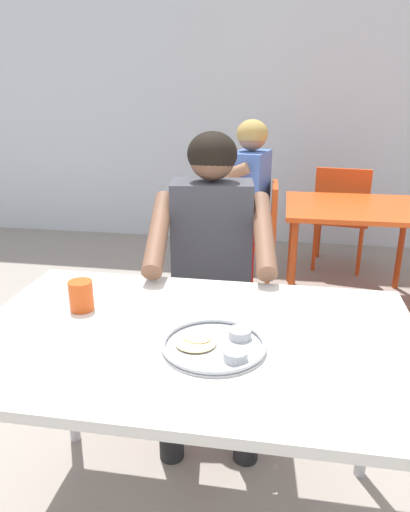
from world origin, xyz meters
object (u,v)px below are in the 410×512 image
Objects in this scene: diner_foreground at (211,258)px; table_background_red at (355,218)px; chair_red_left at (256,234)px; table_foreground at (193,355)px; drinking_cup at (81,295)px; chair_red_far at (341,212)px; patron_background at (238,195)px; thali_tray at (215,344)px; chair_foreground at (213,291)px.

table_background_red is at bearing 60.01° from diner_foreground.
diner_foreground reaches higher than chair_red_left.
drinking_cup reaches higher than table_foreground.
patron_background reaches higher than chair_red_far.
drinking_cup is at bearing -113.02° from chair_red_far.
drinking_cup is 1.92m from patron_background.
chair_red_left is (-0.02, 2.03, -0.29)m from thali_tray.
table_foreground is 0.65m from diner_foreground.
chair_red_far is 0.69× the size of patron_background.
table_background_red is at bearing 0.58° from chair_red_left.
patron_background is (-0.15, 2.05, -0.03)m from thali_tray.
chair_foreground is at bearing 95.73° from diner_foreground.
patron_background is (-0.79, 0.02, 0.12)m from table_background_red.
patron_background reaches higher than table_background_red.
thali_tray reaches higher than table_background_red.
patron_background is at bearing 178.75° from table_background_red.
chair_red_left is (0.11, 1.31, -0.28)m from diner_foreground.
diner_foreground is 1.53m from table_background_red.
patron_background reaches higher than drinking_cup.
table_background_red is at bearing 59.72° from drinking_cup.
thali_tray is 0.23× the size of diner_foreground.
chair_red_far is at bearing 91.14° from table_background_red.
table_foreground is 2.09m from table_background_red.
drinking_cup is at bearing -112.00° from chair_foreground.
patron_background is at bearing 169.89° from chair_red_left.
table_foreground is 1.42× the size of table_background_red.
chair_red_far reaches higher than chair_red_left.
chair_red_left reaches higher than thali_tray.
drinking_cup is 0.12× the size of chair_red_left.
table_foreground is at bearing 137.43° from thali_tray.
table_foreground is 1.99m from patron_background.
diner_foreground reaches higher than table_background_red.
chair_foreground is 0.68× the size of diner_foreground.
drinking_cup is 0.65m from diner_foreground.
chair_foreground is (-0.14, 0.93, -0.26)m from thali_tray.
table_background_red is (0.64, 2.04, -0.15)m from thali_tray.
chair_red_far reaches higher than drinking_cup.
chair_foreground is at bearing 98.82° from thali_tray.
drinking_cup is at bearing 165.79° from table_foreground.
diner_foreground is 2.14m from chair_red_far.
chair_red_left is (0.06, 1.96, -0.21)m from table_foreground.
chair_foreground is at bearing -125.33° from table_background_red.
table_foreground is 0.41m from drinking_cup.
thali_tray is at bearing -85.87° from patron_background.
table_foreground is at bearing -87.91° from patron_background.
diner_foreground is at bearing -94.70° from chair_red_left.
chair_foreground is 1.11m from chair_red_left.
patron_background is at bearing 94.13° from thali_tray.
patron_background is at bearing 90.19° from chair_foreground.
diner_foreground is 1.02× the size of patron_background.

